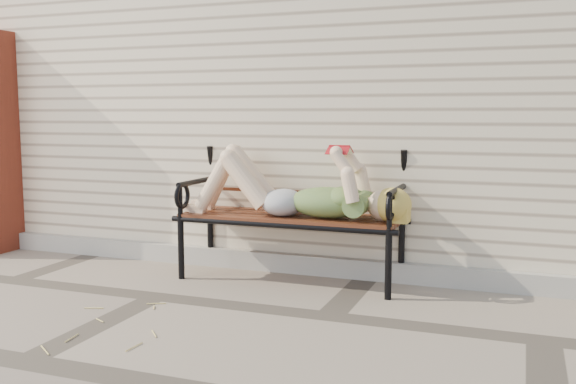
% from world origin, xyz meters
% --- Properties ---
extents(ground, '(80.00, 80.00, 0.00)m').
position_xyz_m(ground, '(0.00, 0.00, 0.00)').
color(ground, gray).
rests_on(ground, ground).
extents(house_wall, '(8.00, 4.00, 3.00)m').
position_xyz_m(house_wall, '(0.00, 3.00, 1.50)').
color(house_wall, beige).
rests_on(house_wall, ground).
extents(foundation_strip, '(8.00, 0.10, 0.15)m').
position_xyz_m(foundation_strip, '(0.00, 0.97, 0.07)').
color(foundation_strip, '#ACA59B').
rests_on(foundation_strip, ground).
extents(garden_bench, '(1.82, 0.72, 1.18)m').
position_xyz_m(garden_bench, '(0.72, 0.85, 0.66)').
color(garden_bench, black).
rests_on(garden_bench, ground).
extents(reading_woman, '(1.71, 0.39, 0.54)m').
position_xyz_m(reading_woman, '(0.73, 0.71, 0.70)').
color(reading_woman, '#0A434A').
rests_on(reading_woman, ground).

